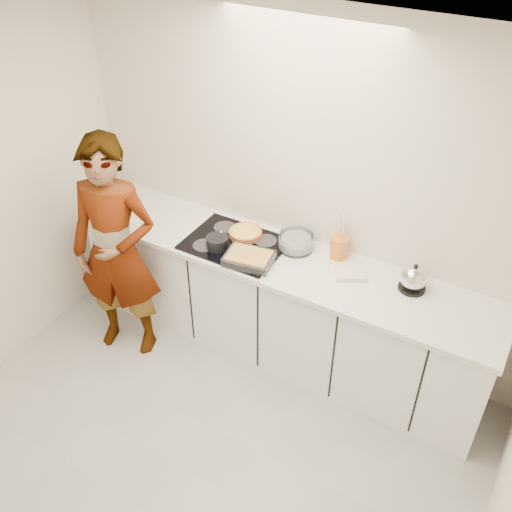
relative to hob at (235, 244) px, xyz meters
The scene contains 14 objects.
floor 1.60m from the hob, 74.48° to the right, with size 3.60×3.20×0.00m, color #ACACA7.
ceiling 2.13m from the hob, 74.48° to the right, with size 3.60×3.20×0.00m, color white.
wall_back 0.62m from the hob, 44.17° to the left, with size 3.60×0.00×2.60m, color white.
base_cabinets 0.60m from the hob, ahead, with size 3.20×0.58×0.87m, color white.
countertop 0.35m from the hob, ahead, with size 3.24×0.64×0.04m, color white.
hob is the anchor object (origin of this frame).
tart_dish 0.13m from the hob, 82.97° to the left, with size 0.29×0.29×0.04m.
saucepan 0.15m from the hob, 125.82° to the right, with size 0.22×0.22×0.16m.
baking_dish 0.26m from the hob, 35.68° to the right, with size 0.37×0.30×0.06m.
mixing_bowl 0.45m from the hob, 23.58° to the left, with size 0.26×0.26×0.12m.
tea_towel 0.89m from the hob, ahead, with size 0.20×0.15×0.03m, color white.
kettle 1.30m from the hob, ahead, with size 0.20×0.20×0.21m.
utensil_crock 0.77m from the hob, 18.84° to the left, with size 0.13×0.13×0.16m, color orange.
cook 0.87m from the hob, 144.45° to the right, with size 0.66×0.43×1.81m, color white.
Camera 1 is at (1.51, -1.64, 3.36)m, focal length 40.00 mm.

